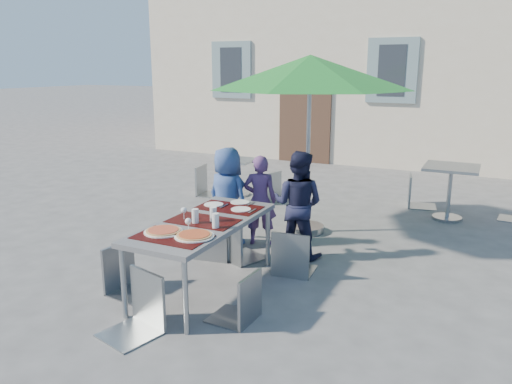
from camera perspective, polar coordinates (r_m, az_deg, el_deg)
The scene contains 21 objects.
ground at distance 5.06m, azimuth -2.97°, elevation -12.77°, with size 90.00×90.00×0.00m, color #4F5052.
dining_table at distance 5.17m, azimuth -6.04°, elevation -3.89°, with size 0.80×1.85×0.76m.
pizza_near_left at distance 4.85m, azimuth -10.55°, elevation -4.39°, with size 0.37×0.37×0.03m.
pizza_near_right at distance 4.68m, azimuth -7.07°, elevation -4.94°, with size 0.37×0.37×0.03m.
glassware at distance 5.02m, azimuth -6.02°, elevation -2.85°, with size 0.50×0.44×0.15m.
place_settings at distance 5.67m, azimuth -2.79°, elevation -1.52°, with size 0.63×0.48×0.01m.
child_0 at distance 6.47m, azimuth -3.27°, elevation -0.56°, with size 0.63×0.41×1.30m, color #334E8E.
child_1 at distance 6.50m, azimuth 0.45°, elevation -0.95°, with size 0.43×0.29×1.19m, color #5A3670.
child_2 at distance 6.10m, azimuth 4.83°, elevation -1.41°, with size 0.64×0.37×1.32m, color #181A35.
chair_0 at distance 6.02m, azimuth -5.00°, elevation -2.32°, with size 0.51×0.51×1.00m.
chair_1 at distance 5.93m, azimuth -2.27°, elevation -2.30°, with size 0.60×0.60×1.04m.
chair_2 at distance 5.54m, azimuth 4.27°, elevation -3.89°, with size 0.47×0.47×0.98m.
chair_3 at distance 5.30m, azimuth -14.90°, elevation -5.45°, with size 0.48×0.47×0.95m.
chair_4 at distance 4.55m, azimuth -1.76°, elevation -8.68°, with size 0.43×0.42×0.90m.
chair_5 at distance 4.49m, azimuth -13.54°, elevation -8.43°, with size 0.55×0.55×1.02m.
patio_umbrella at distance 6.79m, azimuth 6.20°, elevation 13.32°, with size 2.74×2.74×2.44m.
cafe_table_0 at distance 9.06m, azimuth -2.14°, elevation 2.27°, with size 0.62×0.62×0.67m.
bg_chair_l_0 at distance 9.08m, azimuth -5.74°, elevation 3.38°, with size 0.50×0.50×1.02m.
bg_chair_r_0 at distance 8.55m, azimuth 1.36°, elevation 2.75°, with size 0.57×0.57×1.01m.
cafe_table_1 at distance 8.11m, azimuth 21.33°, elevation 1.19°, with size 0.78×0.78×0.84m.
bg_chair_l_1 at distance 8.70m, azimuth 18.01°, elevation 2.25°, with size 0.53×0.52×1.02m.
Camera 1 is at (2.18, -3.95, 2.29)m, focal length 35.00 mm.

